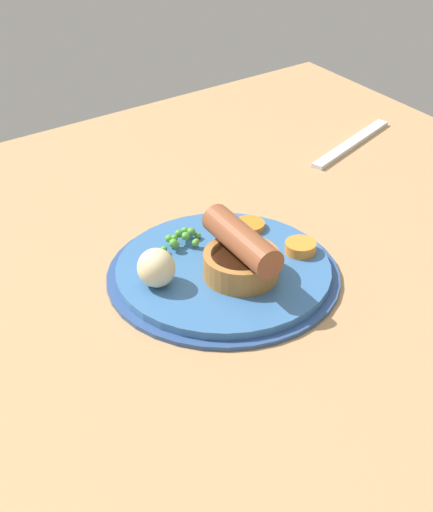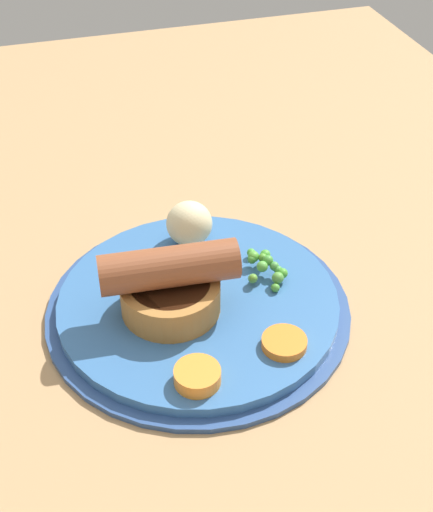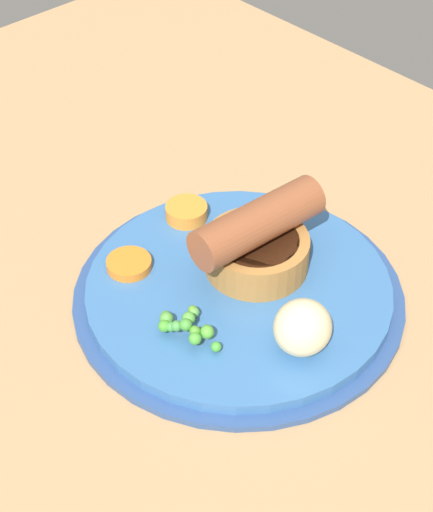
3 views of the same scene
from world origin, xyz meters
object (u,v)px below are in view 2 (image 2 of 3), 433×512
at_px(potato_chunk_0, 189,223).
at_px(carrot_slice_1, 288,342).
at_px(dinner_plate, 198,306).
at_px(pea_pile, 265,266).
at_px(sausage_pudding, 170,285).
at_px(carrot_slice_5, 197,376).

xyz_separation_m(potato_chunk_0, carrot_slice_1, (0.14, 0.04, -0.02)).
relative_size(dinner_plate, carrot_slice_1, 7.22).
distance_m(pea_pile, carrot_slice_1, 0.08).
relative_size(sausage_pudding, carrot_slice_5, 3.21).
xyz_separation_m(sausage_pudding, carrot_slice_5, (0.08, -0.00, -0.02)).
relative_size(pea_pile, potato_chunk_0, 1.35).
bearing_deg(pea_pile, potato_chunk_0, -141.85).
xyz_separation_m(dinner_plate, carrot_slice_1, (0.07, 0.05, 0.01)).
height_order(carrot_slice_1, carrot_slice_5, carrot_slice_5).
bearing_deg(carrot_slice_1, sausage_pudding, -130.80).
height_order(sausage_pudding, carrot_slice_5, sausage_pudding).
height_order(dinner_plate, carrot_slice_1, carrot_slice_1).
xyz_separation_m(dinner_plate, sausage_pudding, (0.01, -0.02, 0.03)).
height_order(dinner_plate, carrot_slice_5, carrot_slice_5).
relative_size(sausage_pudding, carrot_slice_1, 3.16).
xyz_separation_m(potato_chunk_0, carrot_slice_5, (0.16, -0.04, -0.01)).
bearing_deg(pea_pile, sausage_pudding, -78.38).
distance_m(carrot_slice_1, carrot_slice_5, 0.08).
distance_m(dinner_plate, pea_pile, 0.06).
height_order(potato_chunk_0, carrot_slice_1, potato_chunk_0).
distance_m(pea_pile, carrot_slice_5, 0.13).
bearing_deg(potato_chunk_0, carrot_slice_5, -12.87).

